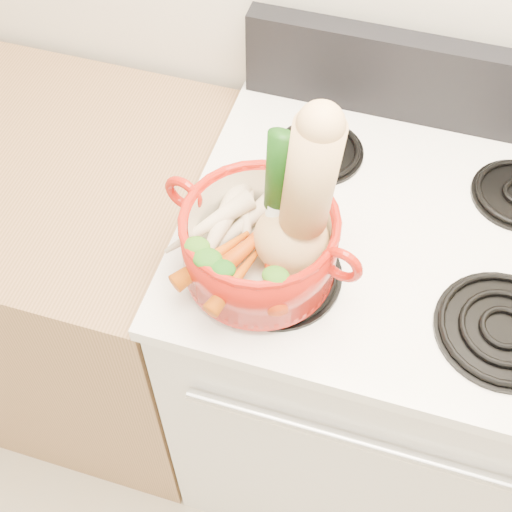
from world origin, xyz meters
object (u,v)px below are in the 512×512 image
(squash, at_px, (299,199))
(leek, at_px, (277,198))
(stove_body, at_px, (368,359))
(dutch_oven, at_px, (260,244))

(squash, height_order, leek, squash)
(stove_body, height_order, squash, squash)
(stove_body, relative_size, dutch_oven, 3.63)
(stove_body, relative_size, leek, 3.40)
(dutch_oven, distance_m, squash, 0.13)
(stove_body, bearing_deg, squash, -137.01)
(dutch_oven, bearing_deg, stove_body, 49.44)
(leek, bearing_deg, dutch_oven, -122.60)
(stove_body, distance_m, leek, 0.71)
(squash, relative_size, leek, 1.16)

